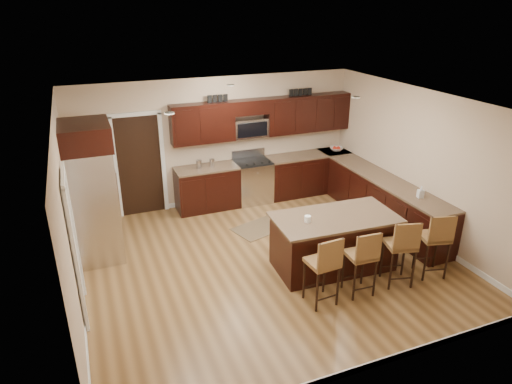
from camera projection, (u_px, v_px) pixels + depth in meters
name	position (u px, v px, depth m)	size (l,w,h in m)	color
floor	(268.00, 260.00, 7.80)	(6.00, 6.00, 0.00)	brown
ceiling	(270.00, 103.00, 6.75)	(6.00, 6.00, 0.00)	silver
wall_back	(217.00, 142.00, 9.63)	(6.00, 6.00, 0.00)	#C6AD8F
wall_left	(68.00, 218.00, 6.25)	(5.50, 5.50, 0.00)	#C6AD8F
wall_right	(420.00, 164.00, 8.30)	(5.50, 5.50, 0.00)	#C6AD8F
base_cabinets	(325.00, 190.00, 9.51)	(4.02, 3.96, 0.92)	black
upper_cabinets	(266.00, 116.00, 9.65)	(4.00, 0.33, 0.80)	black
range	(253.00, 181.00, 9.95)	(0.76, 0.64, 1.11)	silver
microwave	(250.00, 128.00, 9.63)	(0.76, 0.31, 0.40)	silver
doorway	(140.00, 166.00, 9.18)	(0.85, 0.03, 2.06)	black
pantry_door	(74.00, 249.00, 6.13)	(0.03, 0.80, 2.04)	white
letter_decor	(260.00, 95.00, 9.43)	(2.20, 0.03, 0.15)	black
island	(333.00, 243.00, 7.47)	(2.04, 1.15, 0.92)	black
stool_left	(325.00, 263.00, 6.42)	(0.44, 0.44, 1.10)	olive
stool_mid	(363.00, 256.00, 6.65)	(0.42, 0.42, 1.07)	olive
stool_right	(402.00, 245.00, 6.88)	(0.51, 0.51, 1.12)	olive
refrigerator	(93.00, 191.00, 7.53)	(0.79, 1.03, 2.35)	silver
floor_mat	(260.00, 228.00, 8.90)	(1.00, 0.67, 0.01)	brown
fruit_bowl	(336.00, 149.00, 10.46)	(0.30, 0.30, 0.07)	silver
soap_bottle	(421.00, 192.00, 7.94)	(0.10, 0.10, 0.21)	#B2B2B2
canister_tall	(199.00, 164.00, 9.33)	(0.12, 0.12, 0.18)	silver
canister_short	(212.00, 163.00, 9.43)	(0.11, 0.11, 0.17)	silver
island_jar	(308.00, 219.00, 7.09)	(0.10, 0.10, 0.10)	white
stool_extra	(436.00, 238.00, 7.10)	(0.51, 0.51, 1.12)	olive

